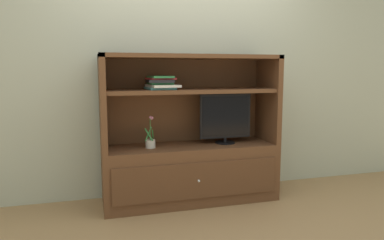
% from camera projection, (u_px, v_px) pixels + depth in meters
% --- Properties ---
extents(ground_plane, '(8.00, 8.00, 0.00)m').
position_uv_depth(ground_plane, '(203.00, 216.00, 3.15)').
color(ground_plane, '#99754C').
extents(painted_rear_wall, '(6.00, 0.10, 2.80)m').
position_uv_depth(painted_rear_wall, '(181.00, 57.00, 3.67)').
color(painted_rear_wall, '#ADB29E').
rests_on(painted_rear_wall, ground_plane).
extents(media_console, '(1.67, 0.53, 1.41)m').
position_uv_depth(media_console, '(190.00, 155.00, 3.48)').
color(media_console, brown).
rests_on(media_console, ground_plane).
extents(tv_monitor, '(0.52, 0.19, 0.48)m').
position_uv_depth(tv_monitor, '(225.00, 118.00, 3.51)').
color(tv_monitor, black).
rests_on(tv_monitor, media_console).
extents(potted_plant, '(0.10, 0.12, 0.30)m').
position_uv_depth(potted_plant, '(151.00, 142.00, 3.32)').
color(potted_plant, beige).
rests_on(potted_plant, media_console).
extents(magazine_stack, '(0.29, 0.37, 0.12)m').
position_uv_depth(magazine_stack, '(161.00, 83.00, 3.30)').
color(magazine_stack, teal).
rests_on(magazine_stack, media_console).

